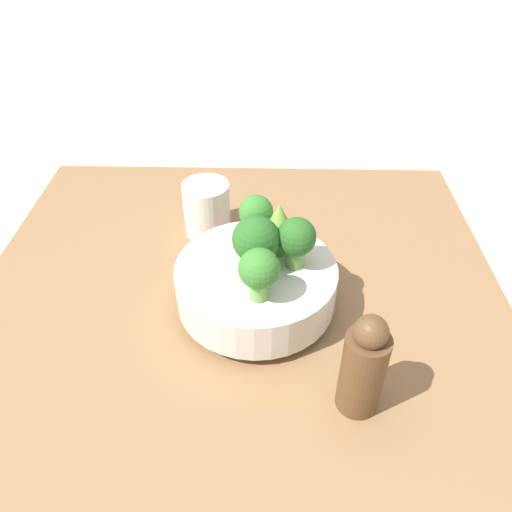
# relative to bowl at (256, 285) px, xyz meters

# --- Properties ---
(ground_plane) EXTENTS (6.00, 6.00, 0.00)m
(ground_plane) POSITION_rel_bowl_xyz_m (0.03, -0.02, -0.08)
(ground_plane) COLOR beige
(table) EXTENTS (0.86, 0.77, 0.04)m
(table) POSITION_rel_bowl_xyz_m (0.03, -0.02, -0.06)
(table) COLOR olive
(table) RESTS_ON ground_plane
(bowl) EXTENTS (0.22, 0.22, 0.07)m
(bowl) POSITION_rel_bowl_xyz_m (0.00, 0.00, 0.00)
(bowl) COLOR silver
(bowl) RESTS_ON table
(broccoli_floret_right) EXTENTS (0.05, 0.05, 0.07)m
(broccoli_floret_right) POSITION_rel_bowl_xyz_m (0.06, 0.01, 0.07)
(broccoli_floret_right) COLOR #6BA34C
(broccoli_floret_right) RESTS_ON bowl
(broccoli_floret_back) EXTENTS (0.05, 0.05, 0.07)m
(broccoli_floret_back) POSITION_rel_bowl_xyz_m (-0.01, 0.05, 0.07)
(broccoli_floret_back) COLOR #609347
(broccoli_floret_back) RESTS_ON bowl
(broccoli_floret_left) EXTENTS (0.05, 0.05, 0.08)m
(broccoli_floret_left) POSITION_rel_bowl_xyz_m (-0.05, -0.00, 0.08)
(broccoli_floret_left) COLOR #609347
(broccoli_floret_left) RESTS_ON bowl
(romanesco_piece_far) EXTENTS (0.05, 0.05, 0.08)m
(romanesco_piece_far) POSITION_rel_bowl_xyz_m (-0.04, 0.03, 0.08)
(romanesco_piece_far) COLOR #6BA34C
(romanesco_piece_far) RESTS_ON bowl
(broccoli_floret_center) EXTENTS (0.06, 0.06, 0.08)m
(broccoli_floret_center) POSITION_rel_bowl_xyz_m (0.00, -0.00, 0.08)
(broccoli_floret_center) COLOR #6BA34C
(broccoli_floret_center) RESTS_ON bowl
(cup) EXTENTS (0.08, 0.08, 0.09)m
(cup) POSITION_rel_bowl_xyz_m (-0.18, -0.09, 0.00)
(cup) COLOR silver
(cup) RESTS_ON table
(pepper_mill) EXTENTS (0.05, 0.05, 0.14)m
(pepper_mill) POSITION_rel_bowl_xyz_m (0.16, 0.12, 0.02)
(pepper_mill) COLOR brown
(pepper_mill) RESTS_ON table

